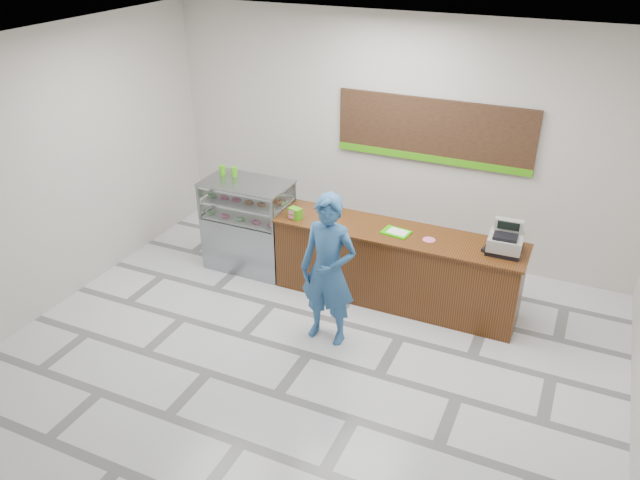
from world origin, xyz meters
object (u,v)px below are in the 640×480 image
at_px(sales_counter, 396,267).
at_px(display_case, 248,225).
at_px(customer, 328,270).
at_px(serving_tray, 396,232).
at_px(cash_register, 506,241).

height_order(sales_counter, display_case, display_case).
relative_size(display_case, customer, 0.70).
xyz_separation_m(serving_tray, customer, (-0.47, -1.08, -0.09)).
height_order(sales_counter, cash_register, cash_register).
distance_m(sales_counter, serving_tray, 0.52).
bearing_deg(cash_register, display_case, 178.46).
relative_size(sales_counter, serving_tray, 8.58).
height_order(sales_counter, serving_tray, serving_tray).
bearing_deg(serving_tray, cash_register, 11.93).
bearing_deg(sales_counter, customer, -112.96).
height_order(serving_tray, customer, customer).
bearing_deg(display_case, cash_register, 0.66).
distance_m(sales_counter, display_case, 2.23).
relative_size(serving_tray, customer, 0.20).
relative_size(display_case, cash_register, 3.09).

